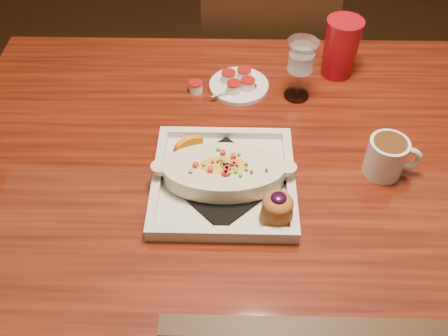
{
  "coord_description": "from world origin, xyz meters",
  "views": [
    {
      "loc": [
        -0.11,
        -0.8,
        1.54
      ],
      "look_at": [
        -0.12,
        -0.08,
        0.77
      ],
      "focal_mm": 40.0,
      "sensor_mm": 36.0,
      "label": 1
    }
  ],
  "objects_px": {
    "plate": "(227,178)",
    "red_tumbler": "(341,48)",
    "table": "(276,178)",
    "coffee_mug": "(388,156)",
    "saucer": "(238,84)",
    "goblet": "(301,60)",
    "chair_far": "(263,72)"
  },
  "relations": [
    {
      "from": "plate",
      "to": "goblet",
      "type": "bearing_deg",
      "value": 61.23
    },
    {
      "from": "plate",
      "to": "saucer",
      "type": "height_order",
      "value": "plate"
    },
    {
      "from": "table",
      "to": "red_tumbler",
      "type": "relative_size",
      "value": 9.69
    },
    {
      "from": "chair_far",
      "to": "goblet",
      "type": "height_order",
      "value": "chair_far"
    },
    {
      "from": "coffee_mug",
      "to": "chair_far",
      "type": "bearing_deg",
      "value": 112.84
    },
    {
      "from": "chair_far",
      "to": "coffee_mug",
      "type": "xyz_separation_m",
      "value": [
        0.22,
        -0.69,
        0.29
      ]
    },
    {
      "from": "goblet",
      "to": "plate",
      "type": "bearing_deg",
      "value": -118.88
    },
    {
      "from": "red_tumbler",
      "to": "goblet",
      "type": "bearing_deg",
      "value": -138.57
    },
    {
      "from": "goblet",
      "to": "red_tumbler",
      "type": "distance_m",
      "value": 0.15
    },
    {
      "from": "plate",
      "to": "red_tumbler",
      "type": "xyz_separation_m",
      "value": [
        0.28,
        0.41,
        0.05
      ]
    },
    {
      "from": "chair_far",
      "to": "goblet",
      "type": "xyz_separation_m",
      "value": [
        0.05,
        -0.44,
        0.35
      ]
    },
    {
      "from": "table",
      "to": "coffee_mug",
      "type": "xyz_separation_m",
      "value": [
        0.22,
        -0.06,
        0.14
      ]
    },
    {
      "from": "coffee_mug",
      "to": "saucer",
      "type": "relative_size",
      "value": 0.77
    },
    {
      "from": "table",
      "to": "goblet",
      "type": "bearing_deg",
      "value": 74.23
    },
    {
      "from": "coffee_mug",
      "to": "goblet",
      "type": "bearing_deg",
      "value": 128.23
    },
    {
      "from": "plate",
      "to": "goblet",
      "type": "distance_m",
      "value": 0.36
    },
    {
      "from": "plate",
      "to": "table",
      "type": "bearing_deg",
      "value": 45.1
    },
    {
      "from": "plate",
      "to": "coffee_mug",
      "type": "distance_m",
      "value": 0.34
    },
    {
      "from": "table",
      "to": "saucer",
      "type": "height_order",
      "value": "saucer"
    },
    {
      "from": "table",
      "to": "red_tumbler",
      "type": "bearing_deg",
      "value": 60.24
    },
    {
      "from": "red_tumbler",
      "to": "coffee_mug",
      "type": "bearing_deg",
      "value": -81.38
    },
    {
      "from": "chair_far",
      "to": "plate",
      "type": "relative_size",
      "value": 3.15
    },
    {
      "from": "table",
      "to": "chair_far",
      "type": "bearing_deg",
      "value": 90.0
    },
    {
      "from": "saucer",
      "to": "red_tumbler",
      "type": "relative_size",
      "value": 0.98
    },
    {
      "from": "plate",
      "to": "coffee_mug",
      "type": "relative_size",
      "value": 2.53
    },
    {
      "from": "chair_far",
      "to": "goblet",
      "type": "relative_size",
      "value": 5.91
    },
    {
      "from": "red_tumbler",
      "to": "saucer",
      "type": "bearing_deg",
      "value": -164.77
    },
    {
      "from": "chair_far",
      "to": "coffee_mug",
      "type": "bearing_deg",
      "value": 107.67
    },
    {
      "from": "coffee_mug",
      "to": "saucer",
      "type": "xyz_separation_m",
      "value": [
        -0.31,
        0.28,
        -0.03
      ]
    },
    {
      "from": "red_tumbler",
      "to": "table",
      "type": "bearing_deg",
      "value": -119.76
    },
    {
      "from": "red_tumbler",
      "to": "plate",
      "type": "bearing_deg",
      "value": -124.73
    },
    {
      "from": "table",
      "to": "saucer",
      "type": "bearing_deg",
      "value": 112.56
    }
  ]
}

